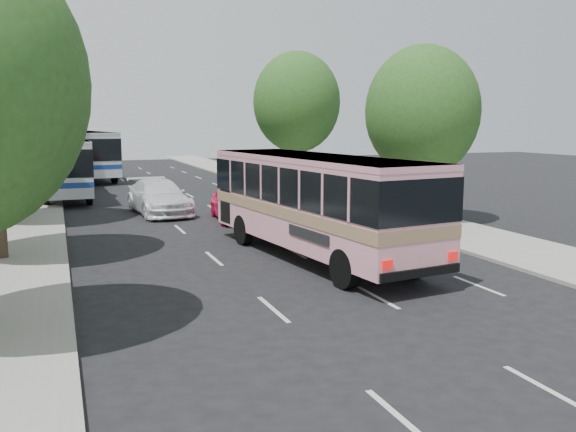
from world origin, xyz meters
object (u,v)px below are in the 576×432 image
pink_bus (315,195)px  white_pickup (159,197)px  pink_taxi (235,203)px  tour_coach_front (63,162)px  tour_coach_rear (85,151)px

pink_bus → white_pickup: bearing=98.3°
pink_taxi → white_pickup: white_pickup is taller
pink_bus → tour_coach_front: tour_coach_front is taller
pink_bus → tour_coach_rear: tour_coach_rear is taller
white_pickup → tour_coach_rear: tour_coach_rear is taller
pink_bus → tour_coach_front: bearing=103.0°
pink_taxi → white_pickup: (-3.00, 3.25, 0.06)m
tour_coach_rear → white_pickup: bearing=-91.1°
tour_coach_front → tour_coach_rear: (1.80, 12.05, 0.15)m
tour_coach_rear → pink_taxi: bearing=-85.1°
pink_taxi → tour_coach_front: size_ratio=0.39×
pink_bus → tour_coach_rear: size_ratio=0.85×
pink_taxi → tour_coach_front: 14.16m
tour_coach_front → tour_coach_rear: tour_coach_rear is taller
pink_taxi → tour_coach_rear: bearing=108.4°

